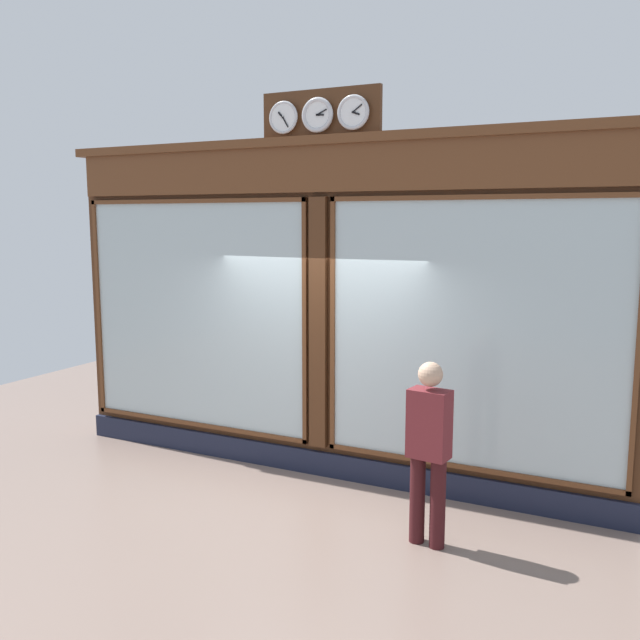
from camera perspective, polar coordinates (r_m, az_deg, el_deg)
ground_plane at (r=5.99m, az=-12.77°, el=-21.05°), size 14.00×14.00×0.00m
shop_facade at (r=7.78m, az=0.42°, el=0.94°), size 6.89×0.42×4.30m
pedestrian at (r=6.27m, az=9.03°, el=-10.27°), size 0.39×0.27×1.69m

